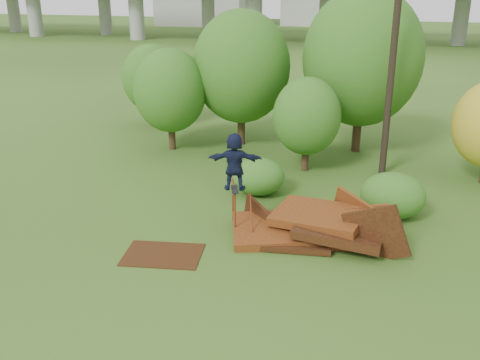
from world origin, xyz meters
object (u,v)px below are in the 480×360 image
(scrap_pile, at_px, (312,227))
(flat_plate, at_px, (163,255))
(utility_pole, at_px, (392,64))
(skater, at_px, (235,161))

(scrap_pile, xyz_separation_m, flat_plate, (-3.94, -2.50, -0.36))
(flat_plate, xyz_separation_m, utility_pole, (5.59, 9.53, 4.57))
(flat_plate, distance_m, utility_pole, 11.96)
(skater, bearing_deg, scrap_pile, 176.75)
(scrap_pile, height_order, skater, skater)
(scrap_pile, relative_size, skater, 3.23)
(skater, distance_m, utility_pole, 8.78)
(scrap_pile, distance_m, skater, 3.19)
(scrap_pile, bearing_deg, utility_pole, 76.82)
(utility_pole, bearing_deg, scrap_pile, -103.18)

